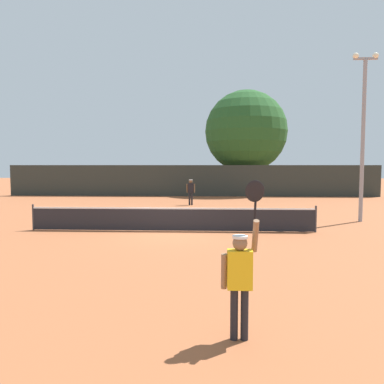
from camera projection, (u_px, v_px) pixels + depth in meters
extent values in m
plane|color=#9E5633|center=(172.00, 231.00, 15.23)|extent=(120.00, 120.00, 0.00)
cube|color=#232328|center=(172.00, 220.00, 15.19)|extent=(11.53, 0.03, 0.91)
cube|color=white|center=(172.00, 208.00, 15.16)|extent=(11.53, 0.04, 0.06)
cylinder|color=#333338|center=(33.00, 217.00, 15.45)|extent=(0.08, 0.08, 1.07)
cylinder|color=#333338|center=(316.00, 219.00, 14.92)|extent=(0.08, 0.08, 1.07)
cube|color=#2D332D|center=(192.00, 181.00, 32.03)|extent=(31.77, 0.12, 2.67)
cube|color=yellow|center=(240.00, 269.00, 5.70)|extent=(0.38, 0.22, 0.60)
sphere|color=#8C6647|center=(240.00, 243.00, 5.67)|extent=(0.23, 0.23, 0.23)
cylinder|color=white|center=(240.00, 237.00, 5.67)|extent=(0.24, 0.24, 0.04)
cylinder|color=black|center=(234.00, 314.00, 5.76)|extent=(0.12, 0.12, 0.81)
cylinder|color=black|center=(245.00, 314.00, 5.75)|extent=(0.12, 0.12, 0.81)
cylinder|color=#8C6647|center=(224.00, 271.00, 5.72)|extent=(0.09, 0.17, 0.57)
cylinder|color=#8C6647|center=(255.00, 236.00, 5.74)|extent=(0.09, 0.32, 0.55)
cylinder|color=black|center=(255.00, 210.00, 5.77)|extent=(0.04, 0.11, 0.28)
ellipsoid|color=black|center=(255.00, 191.00, 5.81)|extent=(0.30, 0.13, 0.36)
cube|color=black|center=(191.00, 188.00, 24.96)|extent=(0.38, 0.22, 0.63)
sphere|color=brown|center=(191.00, 181.00, 24.93)|extent=(0.24, 0.24, 0.24)
cylinder|color=white|center=(191.00, 180.00, 24.92)|extent=(0.25, 0.25, 0.04)
cylinder|color=black|center=(190.00, 199.00, 25.01)|extent=(0.12, 0.12, 0.85)
cylinder|color=black|center=(192.00, 199.00, 25.01)|extent=(0.12, 0.12, 0.85)
cylinder|color=brown|center=(187.00, 188.00, 24.97)|extent=(0.09, 0.18, 0.60)
cylinder|color=brown|center=(194.00, 188.00, 24.95)|extent=(0.09, 0.16, 0.60)
sphere|color=#CCE033|center=(193.00, 226.00, 16.18)|extent=(0.07, 0.07, 0.07)
cylinder|color=gray|center=(363.00, 142.00, 17.55)|extent=(0.18, 0.18, 7.55)
cube|color=gray|center=(366.00, 59.00, 17.27)|extent=(1.10, 0.10, 0.10)
sphere|color=#F2EDCC|center=(356.00, 56.00, 17.28)|extent=(0.28, 0.28, 0.28)
sphere|color=#F2EDCC|center=(376.00, 56.00, 17.24)|extent=(0.28, 0.28, 0.28)
cylinder|color=brown|center=(245.00, 178.00, 34.83)|extent=(0.56, 0.56, 2.94)
sphere|color=#235123|center=(246.00, 131.00, 34.52)|extent=(7.53, 7.53, 7.53)
cube|color=navy|center=(117.00, 184.00, 40.87)|extent=(2.24, 4.34, 0.90)
cube|color=#2D333D|center=(116.00, 177.00, 40.51)|extent=(1.88, 2.33, 0.64)
cylinder|color=black|center=(113.00, 186.00, 42.32)|extent=(0.22, 0.60, 0.60)
cylinder|color=black|center=(128.00, 186.00, 42.25)|extent=(0.22, 0.60, 0.60)
cylinder|color=black|center=(106.00, 187.00, 39.53)|extent=(0.22, 0.60, 0.60)
cylinder|color=black|center=(122.00, 187.00, 39.46)|extent=(0.22, 0.60, 0.60)
cube|color=black|center=(166.00, 186.00, 37.26)|extent=(2.46, 4.42, 0.90)
cube|color=#2D333D|center=(165.00, 178.00, 36.90)|extent=(1.99, 2.41, 0.64)
cylinder|color=black|center=(159.00, 188.00, 38.71)|extent=(0.22, 0.60, 0.60)
cylinder|color=black|center=(175.00, 188.00, 38.64)|extent=(0.22, 0.60, 0.60)
cylinder|color=black|center=(155.00, 190.00, 35.92)|extent=(0.22, 0.60, 0.60)
cylinder|color=black|center=(173.00, 190.00, 35.85)|extent=(0.22, 0.60, 0.60)
cube|color=red|center=(209.00, 185.00, 38.00)|extent=(2.18, 4.32, 0.90)
cube|color=#2D333D|center=(209.00, 178.00, 37.64)|extent=(1.85, 2.31, 0.64)
cylinder|color=black|center=(201.00, 187.00, 39.46)|extent=(0.22, 0.60, 0.60)
cylinder|color=black|center=(217.00, 188.00, 39.38)|extent=(0.22, 0.60, 0.60)
cylinder|color=black|center=(200.00, 189.00, 36.67)|extent=(0.22, 0.60, 0.60)
cylinder|color=black|center=(217.00, 189.00, 36.59)|extent=(0.22, 0.60, 0.60)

